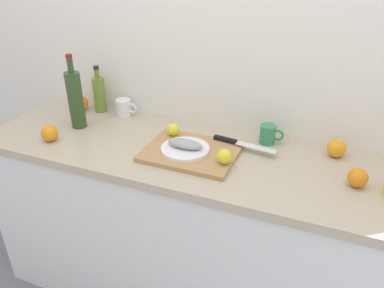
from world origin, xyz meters
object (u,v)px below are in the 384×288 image
(coffee_mug_0, at_px, (124,108))
(coffee_mug_1, at_px, (268,134))
(orange_0, at_px, (358,178))
(cutting_board, at_px, (192,152))
(white_plate, at_px, (185,149))
(olive_oil_bottle, at_px, (99,94))
(chef_knife, at_px, (236,142))
(lemon_0, at_px, (225,156))
(wine_bottle, at_px, (75,99))
(fish_fillet, at_px, (185,144))

(coffee_mug_0, bearing_deg, coffee_mug_1, -1.73)
(coffee_mug_1, bearing_deg, orange_0, -29.80)
(cutting_board, relative_size, white_plate, 1.88)
(coffee_mug_1, bearing_deg, coffee_mug_0, 178.27)
(coffee_mug_0, bearing_deg, white_plate, -29.74)
(olive_oil_bottle, bearing_deg, coffee_mug_1, -1.71)
(chef_knife, height_order, lemon_0, lemon_0)
(coffee_mug_0, xyz_separation_m, orange_0, (1.16, -0.24, -0.01))
(chef_knife, distance_m, coffee_mug_1, 0.16)
(lemon_0, xyz_separation_m, coffee_mug_0, (-0.65, 0.30, -0.01))
(cutting_board, relative_size, lemon_0, 6.41)
(cutting_board, relative_size, coffee_mug_1, 3.60)
(coffee_mug_0, bearing_deg, chef_knife, -10.94)
(wine_bottle, relative_size, coffee_mug_1, 3.31)
(orange_0, bearing_deg, coffee_mug_1, 150.20)
(olive_oil_bottle, distance_m, orange_0, 1.34)
(olive_oil_bottle, distance_m, coffee_mug_1, 0.93)
(white_plate, bearing_deg, orange_0, 1.81)
(lemon_0, bearing_deg, fish_fillet, 168.89)
(cutting_board, bearing_deg, orange_0, 0.66)
(coffee_mug_0, distance_m, orange_0, 1.19)
(orange_0, bearing_deg, coffee_mug_0, 168.13)
(fish_fillet, relative_size, lemon_0, 2.56)
(lemon_0, bearing_deg, coffee_mug_1, 66.65)
(fish_fillet, relative_size, orange_0, 2.11)
(fish_fillet, bearing_deg, chef_knife, 36.47)
(fish_fillet, xyz_separation_m, coffee_mug_1, (0.31, 0.24, -0.01))
(white_plate, distance_m, wine_bottle, 0.62)
(fish_fillet, relative_size, olive_oil_bottle, 0.63)
(coffee_mug_1, bearing_deg, lemon_0, -113.35)
(cutting_board, distance_m, fish_fillet, 0.05)
(chef_knife, bearing_deg, coffee_mug_1, 47.55)
(coffee_mug_0, relative_size, orange_0, 1.57)
(fish_fillet, bearing_deg, orange_0, 1.81)
(wine_bottle, xyz_separation_m, coffee_mug_0, (0.14, 0.20, -0.10))
(fish_fillet, xyz_separation_m, olive_oil_bottle, (-0.62, 0.27, 0.05))
(white_plate, height_order, coffee_mug_0, coffee_mug_0)
(cutting_board, height_order, white_plate, white_plate)
(chef_knife, bearing_deg, orange_0, -5.71)
(cutting_board, xyz_separation_m, chef_knife, (0.16, 0.13, 0.02))
(lemon_0, bearing_deg, wine_bottle, 172.86)
(white_plate, relative_size, chef_knife, 0.73)
(wine_bottle, distance_m, coffee_mug_1, 0.94)
(olive_oil_bottle, relative_size, wine_bottle, 0.69)
(white_plate, bearing_deg, lemon_0, -11.11)
(orange_0, bearing_deg, olive_oil_bottle, 169.29)
(lemon_0, height_order, wine_bottle, wine_bottle)
(cutting_board, xyz_separation_m, coffee_mug_1, (0.28, 0.23, 0.03))
(white_plate, height_order, chef_knife, chef_knife)
(orange_0, bearing_deg, chef_knife, 166.95)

